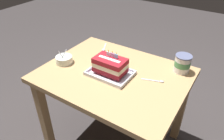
{
  "coord_description": "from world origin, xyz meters",
  "views": [
    {
      "loc": [
        0.64,
        -1.01,
        1.51
      ],
      "look_at": [
        -0.01,
        -0.01,
        0.72
      ],
      "focal_mm": 34.05,
      "sensor_mm": 36.0,
      "label": 1
    }
  ],
  "objects_px": {
    "serving_spoon_near_tray": "(104,49)",
    "serving_spoon_by_bowls": "(157,81)",
    "foil_tray": "(110,73)",
    "bowl_stack": "(64,60)",
    "birthday_cake": "(110,65)",
    "ice_cream_tub": "(182,63)"
  },
  "relations": [
    {
      "from": "birthday_cake",
      "to": "bowl_stack",
      "type": "height_order",
      "value": "birthday_cake"
    },
    {
      "from": "birthday_cake",
      "to": "ice_cream_tub",
      "type": "relative_size",
      "value": 1.69
    },
    {
      "from": "bowl_stack",
      "to": "ice_cream_tub",
      "type": "xyz_separation_m",
      "value": [
        0.75,
        0.35,
        0.04
      ]
    },
    {
      "from": "birthday_cake",
      "to": "serving_spoon_near_tray",
      "type": "height_order",
      "value": "birthday_cake"
    },
    {
      "from": "foil_tray",
      "to": "serving_spoon_by_bowls",
      "type": "xyz_separation_m",
      "value": [
        0.3,
        0.1,
        -0.0
      ]
    },
    {
      "from": "bowl_stack",
      "to": "ice_cream_tub",
      "type": "height_order",
      "value": "ice_cream_tub"
    },
    {
      "from": "birthday_cake",
      "to": "ice_cream_tub",
      "type": "bearing_deg",
      "value": 37.3
    },
    {
      "from": "foil_tray",
      "to": "bowl_stack",
      "type": "relative_size",
      "value": 2.39
    },
    {
      "from": "ice_cream_tub",
      "to": "foil_tray",
      "type": "bearing_deg",
      "value": -142.69
    },
    {
      "from": "bowl_stack",
      "to": "serving_spoon_by_bowls",
      "type": "distance_m",
      "value": 0.68
    },
    {
      "from": "serving_spoon_by_bowls",
      "to": "foil_tray",
      "type": "bearing_deg",
      "value": -161.87
    },
    {
      "from": "foil_tray",
      "to": "serving_spoon_by_bowls",
      "type": "relative_size",
      "value": 2.05
    },
    {
      "from": "bowl_stack",
      "to": "serving_spoon_by_bowls",
      "type": "relative_size",
      "value": 0.86
    },
    {
      "from": "birthday_cake",
      "to": "bowl_stack",
      "type": "distance_m",
      "value": 0.37
    },
    {
      "from": "birthday_cake",
      "to": "serving_spoon_near_tray",
      "type": "bearing_deg",
      "value": 131.67
    },
    {
      "from": "serving_spoon_near_tray",
      "to": "serving_spoon_by_bowls",
      "type": "bearing_deg",
      "value": -17.56
    },
    {
      "from": "bowl_stack",
      "to": "serving_spoon_near_tray",
      "type": "bearing_deg",
      "value": 68.38
    },
    {
      "from": "foil_tray",
      "to": "serving_spoon_by_bowls",
      "type": "distance_m",
      "value": 0.31
    },
    {
      "from": "foil_tray",
      "to": "serving_spoon_by_bowls",
      "type": "bearing_deg",
      "value": 18.13
    },
    {
      "from": "ice_cream_tub",
      "to": "serving_spoon_by_bowls",
      "type": "distance_m",
      "value": 0.23
    },
    {
      "from": "bowl_stack",
      "to": "serving_spoon_near_tray",
      "type": "distance_m",
      "value": 0.35
    },
    {
      "from": "serving_spoon_by_bowls",
      "to": "bowl_stack",
      "type": "bearing_deg",
      "value": -166.95
    }
  ]
}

